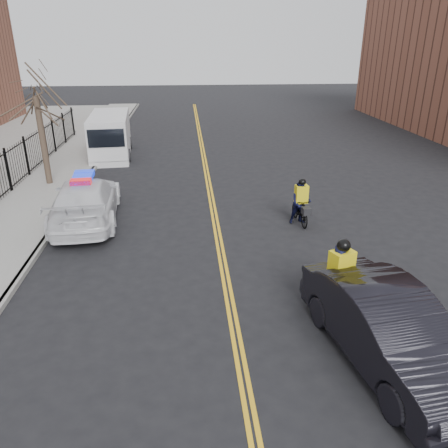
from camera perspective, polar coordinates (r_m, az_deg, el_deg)
The scene contains 12 objects.
ground at distance 12.50m, azimuth 0.43°, elevation -8.24°, with size 120.00×120.00×0.00m, color black.
center_line_left at distance 19.76m, azimuth -1.99°, elevation 3.83°, with size 0.10×60.00×0.01m, color yellow.
center_line_right at distance 19.77m, azimuth -1.53°, elevation 3.84°, with size 0.10×60.00×0.01m, color yellow.
sidewalk at distance 20.75m, azimuth -22.94°, elevation 3.12°, with size 3.00×60.00×0.15m, color gray.
curb at distance 20.33m, azimuth -18.92°, elevation 3.33°, with size 0.20×60.00×0.15m, color gray.
iron_fence at distance 21.01m, azimuth -27.23°, elevation 5.28°, with size 0.12×28.00×2.00m, color black, non-canonical shape.
street_tree at distance 21.87m, azimuth -23.12°, elevation 13.46°, with size 3.20×3.20×4.80m.
police_cruiser at distance 17.41m, azimuth -17.61°, elevation 2.97°, with size 2.82×5.92×1.83m.
dark_sedan at distance 10.09m, azimuth 20.64°, elevation -12.71°, with size 1.77×5.09×1.68m, color black.
cargo_van at distance 27.17m, azimuth -14.63°, elevation 11.01°, with size 2.61×5.97×2.43m.
cyclist_near at distance 11.30m, azimuth 14.75°, elevation -8.40°, with size 1.53×2.30×2.13m.
cyclist_far at distance 16.69m, azimuth 9.97°, elevation 2.34°, with size 0.84×1.78×1.77m.
Camera 1 is at (-1.02, -10.65, 6.48)m, focal length 35.00 mm.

